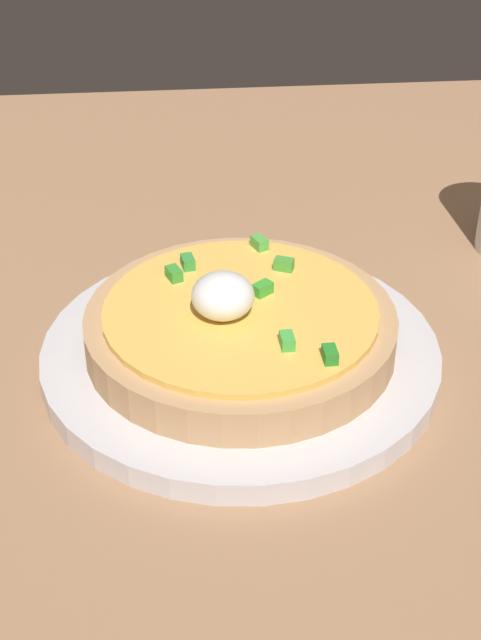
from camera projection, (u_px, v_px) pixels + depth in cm
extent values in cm
cube|color=#A37653|center=(161.00, 293.00, 70.59)|extent=(102.87, 82.40, 2.28)
cylinder|color=silver|center=(240.00, 355.00, 60.64)|extent=(26.15, 26.15, 1.56)
cylinder|color=tan|center=(240.00, 330.00, 59.51)|extent=(20.19, 20.19, 2.48)
cylinder|color=#F6BE51|center=(240.00, 311.00, 58.69)|extent=(17.74, 17.74, 0.43)
ellipsoid|color=white|center=(223.00, 296.00, 57.14)|extent=(3.97, 3.97, 2.86)
cube|color=green|center=(174.00, 274.00, 61.32)|extent=(1.23, 1.49, 0.80)
cube|color=green|center=(284.00, 264.00, 62.35)|extent=(1.49, 1.23, 0.80)
cube|color=green|center=(188.00, 262.00, 62.59)|extent=(1.01, 1.40, 0.80)
cube|color=#288929|center=(330.00, 354.00, 53.74)|extent=(0.85, 1.31, 0.80)
cube|color=green|center=(263.00, 289.00, 59.76)|extent=(1.50, 1.41, 0.80)
cube|color=green|center=(287.00, 341.00, 54.89)|extent=(0.85, 1.31, 0.80)
cube|color=#50B144|center=(260.00, 243.00, 64.81)|extent=(1.26, 1.50, 0.80)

